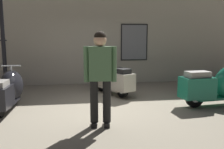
# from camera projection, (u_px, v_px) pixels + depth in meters

# --- Properties ---
(ground_plane) EXTENTS (60.00, 60.00, 0.00)m
(ground_plane) POSITION_uv_depth(u_px,v_px,m) (102.00, 109.00, 5.46)
(ground_plane) COLOR gray
(showroom_back_wall) EXTENTS (18.00, 0.24, 3.86)m
(showroom_back_wall) POSITION_uv_depth(u_px,v_px,m) (93.00, 30.00, 8.39)
(showroom_back_wall) COLOR #BCB29E
(showroom_back_wall) RESTS_ON ground
(scooter_0) EXTENTS (0.53, 1.64, 1.00)m
(scooter_0) POSITION_uv_depth(u_px,v_px,m) (9.00, 89.00, 5.50)
(scooter_0) COLOR black
(scooter_0) RESTS_ON ground
(scooter_1) EXTENTS (1.28, 1.78, 1.07)m
(scooter_1) POSITION_uv_depth(u_px,v_px,m) (108.00, 77.00, 7.02)
(scooter_1) COLOR black
(scooter_1) RESTS_ON ground
(scooter_2) EXTENTS (1.90, 0.71, 1.14)m
(scooter_2) POSITION_uv_depth(u_px,v_px,m) (222.00, 85.00, 5.75)
(scooter_2) COLOR black
(scooter_2) RESTS_ON ground
(lamppost) EXTENTS (0.28, 0.28, 3.01)m
(lamppost) POSITION_uv_depth(u_px,v_px,m) (3.00, 39.00, 6.52)
(lamppost) COLOR black
(lamppost) RESTS_ON ground
(visitor_0) EXTENTS (0.60, 0.32, 1.78)m
(visitor_0) POSITION_uv_depth(u_px,v_px,m) (100.00, 72.00, 4.27)
(visitor_0) COLOR black
(visitor_0) RESTS_ON ground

